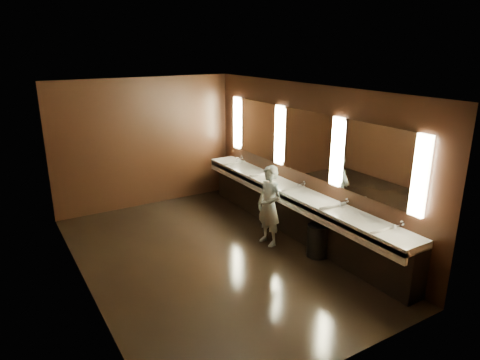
# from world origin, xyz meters

# --- Properties ---
(floor) EXTENTS (6.00, 6.00, 0.00)m
(floor) POSITION_xyz_m (0.00, 0.00, 0.00)
(floor) COLOR black
(floor) RESTS_ON ground
(ceiling) EXTENTS (4.00, 6.00, 0.02)m
(ceiling) POSITION_xyz_m (0.00, 0.00, 2.80)
(ceiling) COLOR #2D2D2B
(ceiling) RESTS_ON wall_back
(wall_back) EXTENTS (4.00, 0.02, 2.80)m
(wall_back) POSITION_xyz_m (0.00, 3.00, 1.40)
(wall_back) COLOR black
(wall_back) RESTS_ON floor
(wall_front) EXTENTS (4.00, 0.02, 2.80)m
(wall_front) POSITION_xyz_m (0.00, -3.00, 1.40)
(wall_front) COLOR black
(wall_front) RESTS_ON floor
(wall_left) EXTENTS (0.02, 6.00, 2.80)m
(wall_left) POSITION_xyz_m (-2.00, 0.00, 1.40)
(wall_left) COLOR black
(wall_left) RESTS_ON floor
(wall_right) EXTENTS (0.02, 6.00, 2.80)m
(wall_right) POSITION_xyz_m (2.00, 0.00, 1.40)
(wall_right) COLOR black
(wall_right) RESTS_ON floor
(sink_counter) EXTENTS (0.55, 5.40, 1.01)m
(sink_counter) POSITION_xyz_m (1.79, 0.00, 0.50)
(sink_counter) COLOR black
(sink_counter) RESTS_ON floor
(mirror_band) EXTENTS (0.06, 5.03, 1.15)m
(mirror_band) POSITION_xyz_m (1.98, -0.00, 1.75)
(mirror_band) COLOR #FAF2C0
(mirror_band) RESTS_ON wall_right
(person) EXTENTS (0.41, 0.57, 1.45)m
(person) POSITION_xyz_m (1.14, -0.08, 0.73)
(person) COLOR #8FCAD6
(person) RESTS_ON floor
(trash_bin) EXTENTS (0.47, 0.47, 0.56)m
(trash_bin) POSITION_xyz_m (1.58, -0.90, 0.28)
(trash_bin) COLOR black
(trash_bin) RESTS_ON floor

